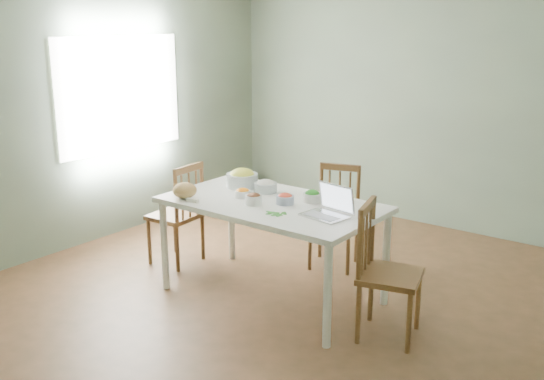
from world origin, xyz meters
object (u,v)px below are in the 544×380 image
Objects in this scene: chair_right at (391,272)px; bowl_squash at (242,178)px; chair_far at (334,218)px; bread_boule at (185,190)px; chair_left at (175,213)px; laptop at (325,202)px; dining_table at (272,250)px.

chair_right is 3.62× the size of bowl_squash.
bread_boule is at bearing -137.22° from chair_far.
laptop is (1.75, -0.13, 0.46)m from chair_left.
laptop is (0.55, -0.08, 0.53)m from dining_table.
dining_table is 8.87× the size of bread_boule.
chair_left is 1.82m from laptop.
dining_table is 6.38× the size of bowl_squash.
bowl_squash is at bearing 66.30° from chair_right.
chair_right is 0.70m from laptop.
chair_left is 0.97× the size of chair_right.
chair_far is 1.47m from bread_boule.
chair_far is 1.17m from laptop.
bread_boule is (0.56, -0.40, 0.41)m from chair_left.
bread_boule is 0.58m from bowl_squash.
laptop is at bearing 12.83° from bread_boule.
dining_table is at bearing 73.46° from chair_right.
dining_table is at bearing -179.01° from laptop.
bread_boule is at bearing -158.44° from laptop.
dining_table is 0.88m from bread_boule.
chair_far is 1.50m from chair_left.
chair_right is at bearing -1.26° from dining_table.
chair_left is 0.80m from bread_boule.
chair_far is 1.38m from chair_right.
dining_table is at bearing -111.13° from chair_far.
bread_boule reaches higher than dining_table.
bowl_squash is (0.71, 0.16, 0.42)m from chair_left.
chair_left is 3.53× the size of bowl_squash.
bowl_squash reaches higher than dining_table.
dining_table is 0.73m from bowl_squash.
bread_boule reaches higher than chair_far.
bread_boule is 0.60× the size of laptop.
chair_far is (0.06, 0.88, 0.06)m from dining_table.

